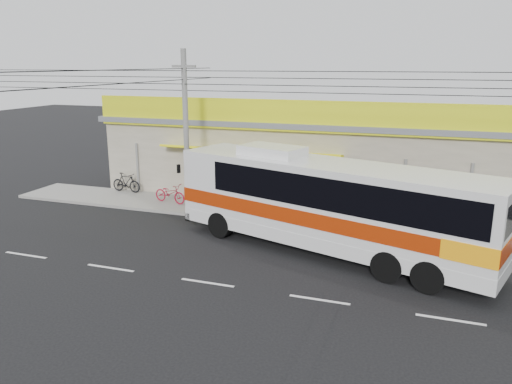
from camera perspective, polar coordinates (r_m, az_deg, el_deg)
ground at (r=20.01m, az=-2.57°, el=-7.49°), size 120.00×120.00×0.00m
sidewalk at (r=25.33m, az=2.43°, el=-2.53°), size 30.00×3.20×0.15m
lane_markings at (r=17.90m, az=-5.56°, el=-10.29°), size 50.00×0.12×0.01m
storefront_building at (r=30.03m, az=5.51°, el=4.48°), size 22.60×9.20×5.70m
coach_bus at (r=19.96m, az=8.80°, el=-1.03°), size 13.56×6.80×4.11m
motorbike_red at (r=27.36m, az=-9.81°, el=-0.14°), size 2.10×1.09×1.05m
motorbike_dark at (r=30.19m, az=-14.61°, el=1.06°), size 1.92×0.65×1.14m
utility_pole at (r=24.54m, az=-8.20°, el=12.60°), size 34.00×14.00×8.17m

